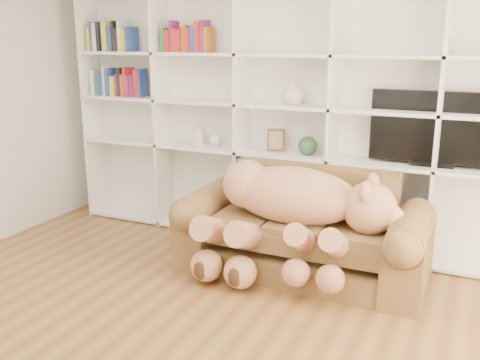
% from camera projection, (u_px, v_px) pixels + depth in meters
% --- Properties ---
extents(wall_back, '(5.00, 0.02, 2.70)m').
position_uv_depth(wall_back, '(293.00, 98.00, 4.99)').
color(wall_back, silver).
rests_on(wall_back, floor).
extents(bookshelf, '(4.43, 0.35, 2.40)m').
position_uv_depth(bookshelf, '(264.00, 103.00, 4.98)').
color(bookshelf, white).
rests_on(bookshelf, floor).
extents(sofa, '(2.00, 0.87, 0.84)m').
position_uv_depth(sofa, '(302.00, 235.00, 4.41)').
color(sofa, brown).
rests_on(sofa, floor).
extents(teddy_bear, '(1.56, 0.84, 0.90)m').
position_uv_depth(teddy_bear, '(291.00, 208.00, 4.21)').
color(teddy_bear, tan).
rests_on(teddy_bear, sofa).
extents(throw_pillow, '(0.33, 0.18, 0.34)m').
position_uv_depth(throw_pillow, '(261.00, 193.00, 4.64)').
color(throw_pillow, '#5A0F1F').
rests_on(throw_pillow, sofa).
extents(tv, '(1.05, 0.18, 0.62)m').
position_uv_depth(tv, '(435.00, 129.00, 4.39)').
color(tv, black).
rests_on(tv, bookshelf).
extents(picture_frame, '(0.17, 0.08, 0.21)m').
position_uv_depth(picture_frame, '(276.00, 140.00, 4.95)').
color(picture_frame, '#52321C').
rests_on(picture_frame, bookshelf).
extents(green_vase, '(0.17, 0.17, 0.17)m').
position_uv_depth(green_vase, '(308.00, 146.00, 4.83)').
color(green_vase, '#2B5431').
rests_on(green_vase, bookshelf).
extents(figurine_tall, '(0.09, 0.09, 0.17)m').
position_uv_depth(figurine_tall, '(199.00, 136.00, 5.29)').
color(figurine_tall, silver).
rests_on(figurine_tall, bookshelf).
extents(figurine_short, '(0.09, 0.09, 0.12)m').
position_uv_depth(figurine_short, '(214.00, 140.00, 5.23)').
color(figurine_short, silver).
rests_on(figurine_short, bookshelf).
extents(snow_globe, '(0.12, 0.12, 0.12)m').
position_uv_depth(snow_globe, '(215.00, 140.00, 5.22)').
color(snow_globe, silver).
rests_on(snow_globe, bookshelf).
extents(shelf_vase, '(0.26, 0.26, 0.22)m').
position_uv_depth(shelf_vase, '(292.00, 92.00, 4.78)').
color(shelf_vase, beige).
rests_on(shelf_vase, bookshelf).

